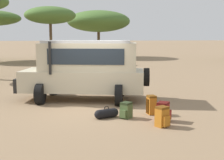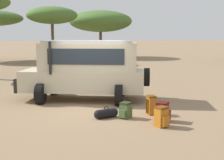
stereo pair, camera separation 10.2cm
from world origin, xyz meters
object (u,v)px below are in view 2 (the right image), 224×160
(backpack_cluster_center, at_px, (126,110))
(backpack_outermost, at_px, (162,117))
(safari_vehicle, at_px, (86,69))
(backpack_near_rear_wheel, at_px, (163,112))
(acacia_tree_right_mid, at_px, (52,15))
(backpack_beside_front_wheel, at_px, (151,105))
(duffel_bag_low_black_case, at_px, (106,113))
(acacia_tree_far_right, at_px, (100,21))

(backpack_cluster_center, height_order, backpack_outermost, backpack_outermost)
(safari_vehicle, relative_size, backpack_outermost, 9.18)
(backpack_near_rear_wheel, relative_size, acacia_tree_right_mid, 0.11)
(safari_vehicle, bearing_deg, backpack_beside_front_wheel, -54.73)
(safari_vehicle, xyz_separation_m, backpack_outermost, (1.85, -4.24, -1.00))
(backpack_cluster_center, distance_m, backpack_near_rear_wheel, 1.19)
(safari_vehicle, relative_size, backpack_near_rear_wheel, 9.19)
(backpack_cluster_center, relative_size, duffel_bag_low_black_case, 0.64)
(backpack_outermost, relative_size, acacia_tree_right_mid, 0.11)
(backpack_beside_front_wheel, bearing_deg, duffel_bag_low_black_case, -172.55)
(backpack_cluster_center, height_order, acacia_tree_right_mid, acacia_tree_right_mid)
(acacia_tree_far_right, bearing_deg, backpack_beside_front_wheel, -93.70)
(backpack_cluster_center, xyz_separation_m, acacia_tree_right_mid, (-2.75, 20.45, 4.24))
(backpack_cluster_center, bearing_deg, duffel_bag_low_black_case, 167.32)
(backpack_near_rear_wheel, xyz_separation_m, acacia_tree_right_mid, (-3.82, 20.99, 4.21))
(backpack_cluster_center, relative_size, acacia_tree_far_right, 0.07)
(backpack_cluster_center, xyz_separation_m, duffel_bag_low_black_case, (-0.61, 0.14, -0.11))
(backpack_near_rear_wheel, bearing_deg, backpack_beside_front_wheel, 96.98)
(acacia_tree_right_mid, bearing_deg, backpack_beside_front_wheel, -79.54)
(backpack_outermost, xyz_separation_m, acacia_tree_right_mid, (-3.59, 21.56, 4.21))
(safari_vehicle, xyz_separation_m, backpack_beside_front_wheel, (1.97, -2.79, -0.98))
(acacia_tree_right_mid, height_order, acacia_tree_far_right, acacia_tree_far_right)
(backpack_near_rear_wheel, relative_size, duffel_bag_low_black_case, 0.73)
(backpack_beside_front_wheel, bearing_deg, acacia_tree_far_right, 86.30)
(duffel_bag_low_black_case, bearing_deg, acacia_tree_far_right, 83.15)
(safari_vehicle, height_order, acacia_tree_right_mid, acacia_tree_right_mid)
(backpack_cluster_center, distance_m, duffel_bag_low_black_case, 0.64)
(backpack_outermost, bearing_deg, backpack_cluster_center, 127.04)
(backpack_outermost, bearing_deg, backpack_beside_front_wheel, 85.05)
(backpack_cluster_center, height_order, backpack_near_rear_wheel, backpack_near_rear_wheel)
(acacia_tree_right_mid, bearing_deg, safari_vehicle, -84.26)
(backpack_beside_front_wheel, relative_size, acacia_tree_right_mid, 0.12)
(backpack_near_rear_wheel, bearing_deg, backpack_cluster_center, 153.40)
(backpack_near_rear_wheel, height_order, acacia_tree_right_mid, acacia_tree_right_mid)
(safari_vehicle, relative_size, acacia_tree_far_right, 0.71)
(backpack_outermost, height_order, duffel_bag_low_black_case, backpack_outermost)
(backpack_near_rear_wheel, bearing_deg, acacia_tree_far_right, 86.63)
(safari_vehicle, xyz_separation_m, backpack_near_rear_wheel, (2.08, -3.67, -1.00))
(safari_vehicle, bearing_deg, duffel_bag_low_black_case, -82.41)
(acacia_tree_right_mid, xyz_separation_m, acacia_tree_far_right, (5.52, 7.79, -0.15))
(backpack_cluster_center, height_order, acacia_tree_far_right, acacia_tree_far_right)
(backpack_beside_front_wheel, relative_size, duffel_bag_low_black_case, 0.79)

